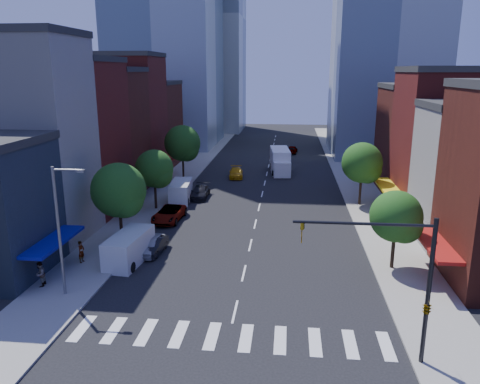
% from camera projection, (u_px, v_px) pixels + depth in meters
% --- Properties ---
extents(ground, '(220.00, 220.00, 0.00)m').
position_uv_depth(ground, '(235.00, 312.00, 30.32)').
color(ground, black).
rests_on(ground, ground).
extents(sidewalk_left, '(5.00, 120.00, 0.15)m').
position_uv_depth(sidewalk_left, '(183.00, 174.00, 70.07)').
color(sidewalk_left, gray).
rests_on(sidewalk_left, ground).
extents(sidewalk_right, '(5.00, 120.00, 0.15)m').
position_uv_depth(sidewalk_right, '(353.00, 178.00, 67.53)').
color(sidewalk_right, gray).
rests_on(sidewalk_right, ground).
extents(crosswalk, '(19.00, 3.00, 0.01)m').
position_uv_depth(crosswalk, '(229.00, 337.00, 27.44)').
color(crosswalk, silver).
rests_on(crosswalk, ground).
extents(bldg_left_1, '(12.00, 8.00, 18.00)m').
position_uv_depth(bldg_left_1, '(17.00, 142.00, 41.73)').
color(bldg_left_1, beige).
rests_on(bldg_left_1, ground).
extents(bldg_left_2, '(12.00, 9.00, 16.00)m').
position_uv_depth(bldg_left_2, '(63.00, 139.00, 50.17)').
color(bldg_left_2, maroon).
rests_on(bldg_left_2, ground).
extents(bldg_left_3, '(12.00, 8.00, 15.00)m').
position_uv_depth(bldg_left_3, '(95.00, 134.00, 58.47)').
color(bldg_left_3, '#4D1A13').
rests_on(bldg_left_3, ground).
extents(bldg_left_4, '(12.00, 9.00, 17.00)m').
position_uv_depth(bldg_left_4, '(119.00, 119.00, 66.40)').
color(bldg_left_4, maroon).
rests_on(bldg_left_4, ground).
extents(bldg_left_5, '(12.00, 10.00, 13.00)m').
position_uv_depth(bldg_left_5, '(140.00, 125.00, 76.05)').
color(bldg_left_5, '#4D1A13').
rests_on(bldg_left_5, ground).
extents(bldg_right_2, '(12.00, 10.00, 15.00)m').
position_uv_depth(bldg_right_2, '(458.00, 145.00, 49.40)').
color(bldg_right_2, maroon).
rests_on(bldg_right_2, ground).
extents(bldg_right_3, '(12.00, 10.00, 13.00)m').
position_uv_depth(bldg_right_3, '(430.00, 141.00, 59.28)').
color(bldg_right_3, '#4D1A13').
rests_on(bldg_right_3, ground).
extents(tower_far_w, '(18.00, 18.00, 56.00)m').
position_uv_depth(tower_far_w, '(207.00, 17.00, 116.52)').
color(tower_far_w, '#9EA5AD').
rests_on(tower_far_w, ground).
extents(traffic_signal, '(7.24, 2.24, 8.00)m').
position_uv_depth(traffic_signal, '(417.00, 292.00, 23.94)').
color(traffic_signal, black).
rests_on(traffic_signal, sidewalk_right).
extents(streetlight, '(2.25, 0.25, 9.00)m').
position_uv_depth(streetlight, '(61.00, 224.00, 31.15)').
color(streetlight, slate).
rests_on(streetlight, sidewalk_left).
extents(tree_left_near, '(4.80, 4.80, 7.30)m').
position_uv_depth(tree_left_near, '(120.00, 192.00, 40.76)').
color(tree_left_near, black).
rests_on(tree_left_near, sidewalk_left).
extents(tree_left_mid, '(4.20, 4.20, 6.65)m').
position_uv_depth(tree_left_mid, '(155.00, 170.00, 51.43)').
color(tree_left_mid, black).
rests_on(tree_left_mid, sidewalk_left).
extents(tree_left_far, '(5.00, 5.00, 7.75)m').
position_uv_depth(tree_left_far, '(183.00, 145.00, 64.74)').
color(tree_left_far, black).
rests_on(tree_left_far, sidewalk_left).
extents(tree_right_near, '(4.00, 4.00, 6.20)m').
position_uv_depth(tree_right_near, '(398.00, 219.00, 35.71)').
color(tree_right_near, black).
rests_on(tree_right_near, sidewalk_right).
extents(tree_right_far, '(4.60, 4.60, 7.20)m').
position_uv_depth(tree_right_far, '(363.00, 164.00, 52.86)').
color(tree_right_far, black).
rests_on(tree_right_far, sidewalk_right).
extents(parked_car_front, '(2.04, 4.42, 1.47)m').
position_uv_depth(parked_car_front, '(151.00, 245.00, 39.87)').
color(parked_car_front, '#B1B1B6').
rests_on(parked_car_front, ground).
extents(parked_car_second, '(1.64, 4.04, 1.30)m').
position_uv_depth(parked_car_second, '(154.00, 246.00, 39.91)').
color(parked_car_second, black).
rests_on(parked_car_second, ground).
extents(parked_car_third, '(2.84, 5.62, 1.52)m').
position_uv_depth(parked_car_third, '(169.00, 214.00, 48.46)').
color(parked_car_third, '#999999').
rests_on(parked_car_third, ground).
extents(parked_car_rear, '(2.06, 4.95, 1.43)m').
position_uv_depth(parked_car_rear, '(200.00, 192.00, 57.35)').
color(parked_car_rear, black).
rests_on(parked_car_rear, ground).
extents(cargo_van_near, '(2.77, 5.83, 2.40)m').
position_uv_depth(cargo_van_near, '(128.00, 249.00, 37.84)').
color(cargo_van_near, silver).
rests_on(cargo_van_near, ground).
extents(cargo_van_far, '(2.70, 5.71, 2.36)m').
position_uv_depth(cargo_van_far, '(181.00, 192.00, 55.73)').
color(cargo_van_far, white).
rests_on(cargo_van_far, ground).
extents(taxi, '(2.44, 4.97, 1.39)m').
position_uv_depth(taxi, '(236.00, 173.00, 68.23)').
color(taxi, '#D5970B').
rests_on(taxi, ground).
extents(traffic_car_oncoming, '(1.74, 4.28, 1.38)m').
position_uv_depth(traffic_car_oncoming, '(284.00, 158.00, 79.77)').
color(traffic_car_oncoming, black).
rests_on(traffic_car_oncoming, ground).
extents(traffic_car_far, '(2.17, 4.41, 1.45)m').
position_uv_depth(traffic_car_far, '(292.00, 149.00, 88.18)').
color(traffic_car_far, '#999999').
rests_on(traffic_car_far, ground).
extents(box_truck, '(3.44, 9.03, 3.55)m').
position_uv_depth(box_truck, '(280.00, 162.00, 71.34)').
color(box_truck, white).
rests_on(box_truck, ground).
extents(pedestrian_near, '(0.53, 0.71, 1.79)m').
position_uv_depth(pedestrian_near, '(81.00, 252.00, 37.58)').
color(pedestrian_near, '#999999').
rests_on(pedestrian_near, sidewalk_left).
extents(pedestrian_far, '(0.80, 0.98, 1.84)m').
position_uv_depth(pedestrian_far, '(40.00, 274.00, 33.37)').
color(pedestrian_far, '#999999').
rests_on(pedestrian_far, sidewalk_left).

